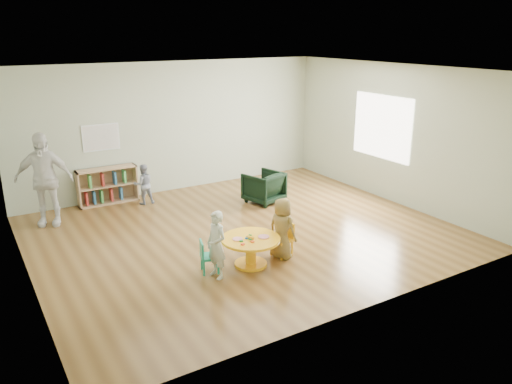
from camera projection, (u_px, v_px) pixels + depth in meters
room at (244, 126)px, 8.25m from camera, size 7.10×7.00×2.80m
activity_table at (251, 246)px, 7.50m from camera, size 0.89×0.89×0.49m
kid_chair_left at (207, 256)px, 7.29m from camera, size 0.33×0.33×0.50m
kid_chair_right at (284, 238)px, 7.86m from camera, size 0.34×0.34×0.54m
bookshelf at (107, 186)px, 10.24m from camera, size 1.20×0.30×0.75m
alphabet_poster at (101, 137)px, 10.04m from camera, size 0.74×0.01×0.54m
armchair at (264, 187)px, 10.30m from camera, size 0.85×0.87×0.64m
child_left at (216, 245)px, 7.08m from camera, size 0.30×0.40×1.00m
child_right at (282, 228)px, 7.70m from camera, size 0.46×0.56×0.98m
toddler at (144, 184)px, 10.15m from camera, size 0.44×0.36×0.84m
adult_caretaker at (44, 179)px, 8.94m from camera, size 1.09×0.77×1.72m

